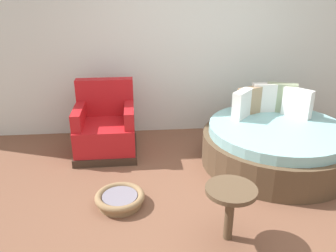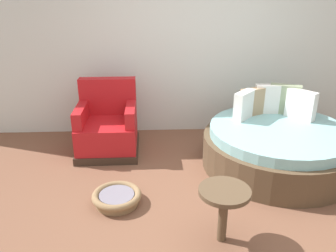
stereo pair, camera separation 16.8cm
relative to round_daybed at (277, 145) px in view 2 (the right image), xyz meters
name	(u,v)px [view 2 (the right image)]	position (x,y,z in m)	size (l,w,h in m)	color
ground_plane	(206,204)	(-0.99, -0.78, -0.28)	(8.00, 8.00, 0.02)	brown
back_wall	(189,27)	(-0.99, 1.24, 1.27)	(8.00, 0.12, 3.08)	silver
round_daybed	(277,145)	(0.00, 0.00, 0.00)	(1.81, 1.81, 0.90)	brown
red_armchair	(108,127)	(-2.13, 0.51, 0.06)	(0.81, 0.81, 0.94)	#38281E
pet_basket	(117,197)	(-1.91, -0.74, -0.20)	(0.51, 0.51, 0.13)	#8E704C
side_table	(224,199)	(-0.93, -1.33, 0.16)	(0.44, 0.44, 0.52)	brown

